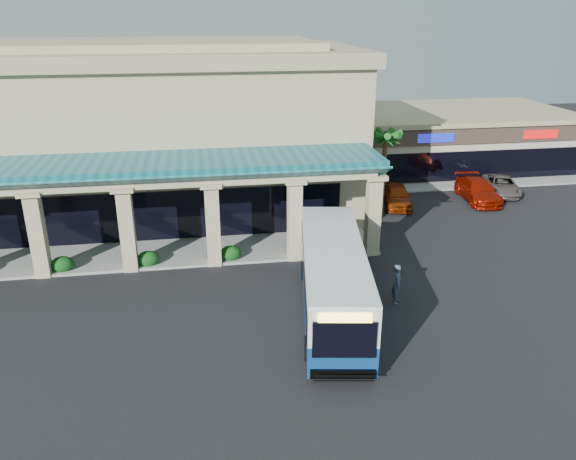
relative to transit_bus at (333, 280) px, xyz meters
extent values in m
plane|color=black|center=(-2.20, 1.00, -1.65)|extent=(110.00, 110.00, 0.00)
imported|color=#404B64|center=(3.26, 0.37, -0.65)|extent=(0.70, 0.85, 1.98)
imported|color=#8F2F08|center=(8.13, 14.12, -0.87)|extent=(2.72, 4.83, 1.55)
imported|color=#941404|center=(14.48, 14.36, -0.87)|extent=(2.70, 5.56, 1.56)
imported|color=#635D56|center=(17.07, 15.64, -0.98)|extent=(3.46, 5.24, 1.34)
camera|label=1|loc=(-5.77, -22.44, 11.49)|focal=35.00mm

